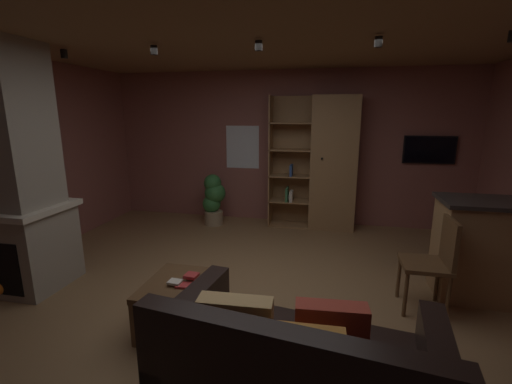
{
  "coord_description": "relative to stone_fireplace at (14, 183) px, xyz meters",
  "views": [
    {
      "loc": [
        0.74,
        -3.06,
        1.87
      ],
      "look_at": [
        0.0,
        0.4,
        1.05
      ],
      "focal_mm": 24.26,
      "sensor_mm": 36.0,
      "label": 1
    }
  ],
  "objects": [
    {
      "name": "track_light_spot_1",
      "position": [
        1.41,
        0.51,
        1.33
      ],
      "size": [
        0.07,
        0.07,
        0.09
      ],
      "primitive_type": "cylinder",
      "color": "black"
    },
    {
      "name": "window_pane_back",
      "position": [
        1.71,
        2.94,
        0.13
      ],
      "size": [
        0.58,
        0.01,
        0.73
      ],
      "primitive_type": "cube",
      "color": "white"
    },
    {
      "name": "track_light_spot_3",
      "position": [
        3.58,
        0.55,
        1.33
      ],
      "size": [
        0.07,
        0.07,
        0.09
      ],
      "primitive_type": "cylinder",
      "color": "black"
    },
    {
      "name": "coffee_table",
      "position": [
        1.99,
        -0.38,
        -0.81
      ],
      "size": [
        0.61,
        0.69,
        0.43
      ],
      "color": "brown",
      "rests_on": "ground"
    },
    {
      "name": "table_book_1",
      "position": [
        1.96,
        -0.43,
        -0.69
      ],
      "size": [
        0.11,
        0.1,
        0.02
      ],
      "primitive_type": "cube",
      "rotation": [
        0.0,
        0.0,
        -0.06
      ],
      "color": "beige",
      "rests_on": "coffee_table"
    },
    {
      "name": "potted_floor_plant",
      "position": [
        1.31,
        2.47,
        -0.7
      ],
      "size": [
        0.39,
        0.36,
        0.86
      ],
      "color": "#9E896B",
      "rests_on": "ground"
    },
    {
      "name": "table_book_2",
      "position": [
        2.07,
        -0.33,
        -0.67
      ],
      "size": [
        0.12,
        0.11,
        0.03
      ],
      "primitive_type": "cube",
      "rotation": [
        0.0,
        0.0,
        -0.08
      ],
      "color": "#B22D2D",
      "rests_on": "coffee_table"
    },
    {
      "name": "leather_couch",
      "position": [
        3.06,
        -1.1,
        -0.85
      ],
      "size": [
        1.78,
        1.16,
        0.84
      ],
      "color": "black",
      "rests_on": "ground"
    },
    {
      "name": "ceiling",
      "position": [
        2.46,
        0.15,
        1.41
      ],
      "size": [
        6.01,
        5.58,
        0.02
      ],
      "primitive_type": "cube",
      "color": "#8E6B47"
    },
    {
      "name": "bookshelf_cabinet",
      "position": [
        3.18,
        2.7,
        -0.1
      ],
      "size": [
        1.39,
        0.41,
        2.13
      ],
      "color": "#997047",
      "rests_on": "ground"
    },
    {
      "name": "dining_chair",
      "position": [
        4.21,
        0.39,
        -0.62
      ],
      "size": [
        0.42,
        0.42,
        0.92
      ],
      "color": "brown",
      "rests_on": "ground"
    },
    {
      "name": "stone_fireplace",
      "position": [
        0.0,
        0.0,
        0.0
      ],
      "size": [
        0.92,
        0.81,
        2.55
      ],
      "color": "gray",
      "rests_on": "ground"
    },
    {
      "name": "wall_back",
      "position": [
        2.46,
        2.97,
        0.12
      ],
      "size": [
        6.13,
        0.06,
        2.55
      ],
      "primitive_type": "cube",
      "color": "#8E544C",
      "rests_on": "ground"
    },
    {
      "name": "track_light_spot_0",
      "position": [
        0.34,
        0.52,
        1.33
      ],
      "size": [
        0.07,
        0.07,
        0.09
      ],
      "primitive_type": "cylinder",
      "color": "black"
    },
    {
      "name": "floor",
      "position": [
        2.46,
        0.15,
        -1.16
      ],
      "size": [
        6.01,
        5.58,
        0.02
      ],
      "primitive_type": "cube",
      "color": "olive",
      "rests_on": "ground"
    },
    {
      "name": "kitchen_bar_counter",
      "position": [
        5.01,
        0.75,
        -0.63
      ],
      "size": [
        1.42,
        0.6,
        1.03
      ],
      "color": "#997047",
      "rests_on": "ground"
    },
    {
      "name": "wall_mounted_tv",
      "position": [
        4.71,
        2.91,
        0.15
      ],
      "size": [
        0.76,
        0.06,
        0.43
      ],
      "color": "black"
    },
    {
      "name": "track_light_spot_2",
      "position": [
        2.49,
        0.5,
        1.33
      ],
      "size": [
        0.07,
        0.07,
        0.09
      ],
      "primitive_type": "cylinder",
      "color": "black"
    },
    {
      "name": "table_book_0",
      "position": [
        2.04,
        -0.44,
        -0.71
      ],
      "size": [
        0.14,
        0.11,
        0.02
      ],
      "primitive_type": "cube",
      "rotation": [
        0.0,
        0.0,
        0.1
      ],
      "color": "#B22D2D",
      "rests_on": "coffee_table"
    }
  ]
}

